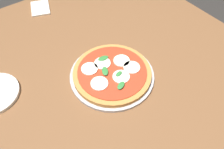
{
  "coord_description": "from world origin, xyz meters",
  "views": [
    {
      "loc": [
        0.39,
        -0.36,
        1.41
      ],
      "look_at": [
        -0.05,
        -0.04,
        0.74
      ],
      "focal_mm": 35.64,
      "sensor_mm": 36.0,
      "label": 1
    }
  ],
  "objects": [
    {
      "name": "ground_plane",
      "position": [
        0.0,
        0.0,
        0.0
      ],
      "size": [
        6.0,
        6.0,
        0.0
      ],
      "primitive_type": "plane",
      "color": "#2D2B28"
    },
    {
      "name": "napkin",
      "position": [
        -0.63,
        -0.07,
        0.73
      ],
      "size": [
        0.15,
        0.13,
        0.01
      ],
      "primitive_type": "cube",
      "rotation": [
        0.0,
        0.0,
        -0.35
      ],
      "color": "white",
      "rests_on": "dining_table"
    },
    {
      "name": "dining_table",
      "position": [
        0.0,
        0.0,
        0.65
      ],
      "size": [
        1.51,
        1.19,
        0.73
      ],
      "color": "brown",
      "rests_on": "ground_plane"
    },
    {
      "name": "serving_tray",
      "position": [
        -0.05,
        -0.04,
        0.74
      ],
      "size": [
        0.33,
        0.33,
        0.01
      ],
      "primitive_type": "cylinder",
      "color": "#B2B2B7",
      "rests_on": "dining_table"
    },
    {
      "name": "pizza",
      "position": [
        -0.04,
        -0.04,
        0.75
      ],
      "size": [
        0.3,
        0.3,
        0.03
      ],
      "color": "#C6843F",
      "rests_on": "serving_tray"
    }
  ]
}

